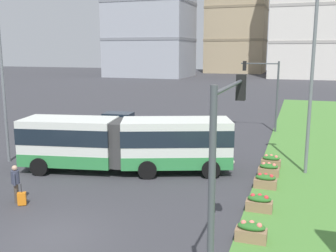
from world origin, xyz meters
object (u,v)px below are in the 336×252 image
articulated_bus (126,143)px  car_navy_sedan (120,122)px  flower_planter_4 (271,161)px  flower_planter_3 (269,170)px  streetlight_median (312,79)px  flower_planter_1 (259,203)px  traffic_light_far_right (265,84)px  traffic_light_near_right (224,153)px  flower_planter_2 (265,181)px  rolling_suitcase (22,199)px  flower_planter_0 (251,231)px  streetlight_left (2,72)px  pedestrian_crossing (16,181)px

articulated_bus → car_navy_sedan: size_ratio=2.62×
car_navy_sedan → flower_planter_4: car_navy_sedan is taller
flower_planter_3 → streetlight_median: 5.35m
flower_planter_1 → traffic_light_far_right: 17.64m
flower_planter_3 → traffic_light_near_right: 11.91m
flower_planter_1 → flower_planter_2: 2.96m
rolling_suitcase → traffic_light_near_right: size_ratio=0.16×
flower_planter_3 → flower_planter_4: bearing=90.0°
flower_planter_0 → flower_planter_2: same height
flower_planter_4 → flower_planter_0: bearing=-90.0°
traffic_light_far_right → traffic_light_near_right: traffic_light_near_right is taller
flower_planter_1 → streetlight_left: streetlight_left is taller
flower_planter_4 → traffic_light_near_right: bearing=-91.8°
articulated_bus → flower_planter_0: bearing=-38.9°
pedestrian_crossing → flower_planter_2: pedestrian_crossing is taller
rolling_suitcase → flower_planter_3: bearing=36.9°
flower_planter_1 → streetlight_left: size_ratio=0.11×
rolling_suitcase → car_navy_sedan: bearing=100.5°
rolling_suitcase → flower_planter_3: 12.56m
car_navy_sedan → flower_planter_2: 16.78m
flower_planter_2 → flower_planter_3: size_ratio=1.00×
traffic_light_near_right → streetlight_median: (2.30, 12.49, 1.10)m
car_navy_sedan → flower_planter_0: bearing=-51.3°
flower_planter_2 → traffic_light_near_right: size_ratio=0.18×
rolling_suitcase → flower_planter_1: rolling_suitcase is taller
pedestrian_crossing → rolling_suitcase: bearing=-24.0°
car_navy_sedan → streetlight_median: bearing=-26.3°
flower_planter_0 → rolling_suitcase: bearing=178.9°
flower_planter_0 → traffic_light_near_right: size_ratio=0.18×
flower_planter_3 → flower_planter_4: same height
streetlight_left → streetlight_median: streetlight_left is taller
flower_planter_1 → flower_planter_3: size_ratio=1.00×
pedestrian_crossing → streetlight_left: 8.56m
flower_planter_3 → streetlight_left: size_ratio=0.11×
flower_planter_3 → pedestrian_crossing: bearing=-145.0°
flower_planter_0 → flower_planter_1: same height
pedestrian_crossing → flower_planter_1: bearing=12.9°
streetlight_median → flower_planter_2: bearing=-120.9°
flower_planter_0 → flower_planter_4: size_ratio=1.00×
rolling_suitcase → flower_planter_2: (10.04, 5.55, 0.11)m
articulated_bus → flower_planter_3: (7.77, 1.45, -1.23)m
flower_planter_2 → streetlight_left: streetlight_left is taller
car_navy_sedan → flower_planter_1: bearing=-46.0°
streetlight_left → flower_planter_4: bearing=13.7°
car_navy_sedan → flower_planter_1: car_navy_sedan is taller
flower_planter_2 → flower_planter_4: bearing=90.0°
flower_planter_1 → flower_planter_3: same height
rolling_suitcase → flower_planter_4: 13.67m
pedestrian_crossing → traffic_light_near_right: size_ratio=0.29×
car_navy_sedan → pedestrian_crossing: (2.54, -15.91, 0.25)m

